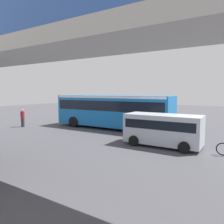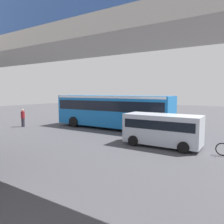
% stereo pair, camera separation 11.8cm
% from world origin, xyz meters
% --- Properties ---
extents(ground, '(80.00, 80.00, 0.00)m').
position_xyz_m(ground, '(0.00, 0.00, 0.00)').
color(ground, '#424247').
extents(city_bus, '(11.54, 2.85, 3.15)m').
position_xyz_m(city_bus, '(0.10, 0.28, 1.88)').
color(city_bus, '#196BB7').
rests_on(city_bus, ground).
extents(parked_van, '(4.80, 2.17, 2.05)m').
position_xyz_m(parked_van, '(-6.11, 4.07, 1.18)').
color(parked_van, '#B7BCC6').
rests_on(parked_van, ground).
extents(pedestrian, '(0.38, 0.38, 1.79)m').
position_xyz_m(pedestrian, '(8.22, 4.11, 0.89)').
color(pedestrian, '#2D2D38').
rests_on(pedestrian, ground).
extents(lane_dash_leftmost, '(2.00, 0.20, 0.01)m').
position_xyz_m(lane_dash_leftmost, '(-6.00, -2.51, 0.00)').
color(lane_dash_leftmost, silver).
rests_on(lane_dash_leftmost, ground).
extents(lane_dash_left, '(2.00, 0.20, 0.01)m').
position_xyz_m(lane_dash_left, '(-2.00, -2.51, 0.00)').
color(lane_dash_left, silver).
rests_on(lane_dash_left, ground).
extents(lane_dash_centre, '(2.00, 0.20, 0.01)m').
position_xyz_m(lane_dash_centre, '(2.00, -2.51, 0.00)').
color(lane_dash_centre, silver).
rests_on(lane_dash_centre, ground).
extents(lane_dash_right, '(2.00, 0.20, 0.01)m').
position_xyz_m(lane_dash_right, '(6.00, -2.51, 0.00)').
color(lane_dash_right, silver).
rests_on(lane_dash_right, ground).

